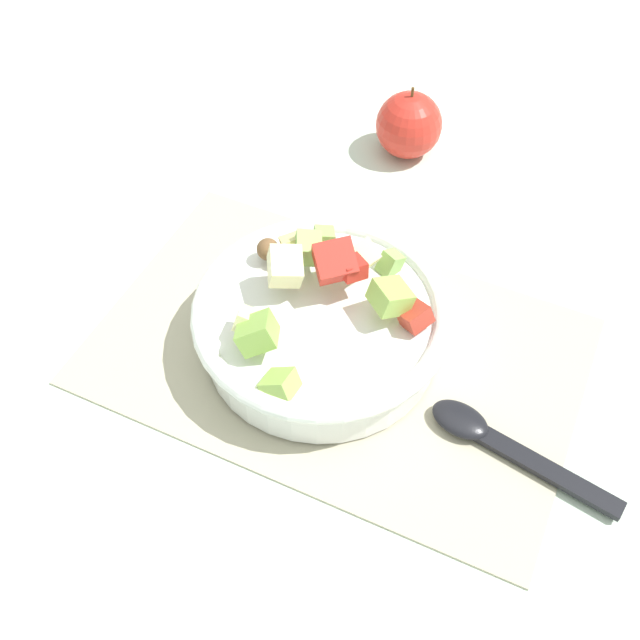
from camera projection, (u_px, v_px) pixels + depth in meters
ground_plane at (336, 352)px, 0.76m from camera, size 2.40×2.40×0.00m
placemat at (336, 350)px, 0.75m from camera, size 0.48×0.31×0.01m
salad_bowl at (320, 323)px, 0.73m from camera, size 0.25×0.25×0.11m
serving_spoon at (493, 439)px, 0.68m from camera, size 0.19×0.06×0.01m
whole_apple at (409, 125)px, 0.93m from camera, size 0.08×0.08×0.10m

